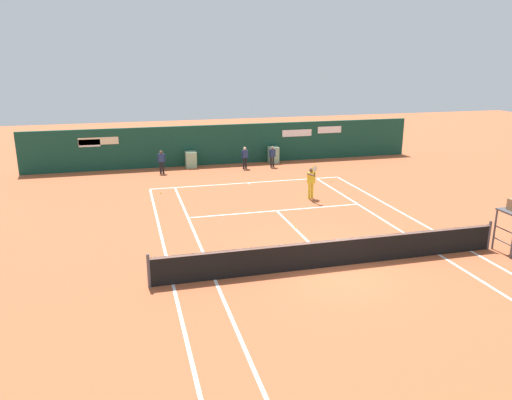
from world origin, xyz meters
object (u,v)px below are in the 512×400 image
player_on_baseline (311,180)px  tennis_ball_near_service_line (161,193)px  ball_kid_right_post (245,156)px  ball_kid_left_post (272,155)px  tennis_ball_mid_court (295,228)px  tennis_ball_by_sideline (331,181)px  ball_kid_centre_post (161,160)px

player_on_baseline → tennis_ball_near_service_line: 7.64m
player_on_baseline → tennis_ball_near_service_line: (-7.02, 2.88, -0.88)m
player_on_baseline → tennis_ball_near_service_line: player_on_baseline is taller
player_on_baseline → ball_kid_right_post: player_on_baseline is taller
player_on_baseline → ball_kid_left_post: size_ratio=1.35×
tennis_ball_mid_court → tennis_ball_near_service_line: same height
ball_kid_left_post → tennis_ball_by_sideline: bearing=109.8°
tennis_ball_by_sideline → tennis_ball_mid_court: size_ratio=1.00×
ball_kid_right_post → tennis_ball_mid_court: (-0.66, -11.29, -0.75)m
player_on_baseline → tennis_ball_mid_court: player_on_baseline is taller
tennis_ball_mid_court → tennis_ball_near_service_line: (-4.83, 6.82, 0.00)m
ball_kid_centre_post → tennis_ball_by_sideline: ball_kid_centre_post is taller
ball_kid_right_post → tennis_ball_mid_court: ball_kid_right_post is taller
ball_kid_centre_post → tennis_ball_near_service_line: (-0.44, -4.47, -0.76)m
tennis_ball_mid_court → ball_kid_right_post: bearing=86.6°
tennis_ball_near_service_line → player_on_baseline: bearing=-22.3°
player_on_baseline → ball_kid_right_post: bearing=-95.2°
ball_kid_right_post → tennis_ball_by_sideline: bearing=121.5°
ball_kid_right_post → ball_kid_left_post: 1.76m
tennis_ball_by_sideline → tennis_ball_mid_court: same height
player_on_baseline → ball_kid_centre_post: player_on_baseline is taller
ball_kid_right_post → tennis_ball_near_service_line: 7.12m
ball_kid_right_post → ball_kid_left_post: size_ratio=1.03×
player_on_baseline → tennis_ball_near_service_line: bearing=-39.3°
ball_kid_left_post → tennis_ball_by_sideline: size_ratio=19.35×
ball_kid_left_post → tennis_ball_near_service_line: 8.55m
ball_kid_centre_post → ball_kid_right_post: 5.05m
ball_kid_left_post → tennis_ball_mid_court: (-2.43, -11.29, -0.72)m
ball_kid_centre_post → ball_kid_left_post: (6.81, 0.00, -0.04)m
player_on_baseline → tennis_ball_near_service_line: size_ratio=26.20×
ball_kid_left_post → tennis_ball_near_service_line: bearing=25.6°
ball_kid_right_post → tennis_ball_by_sideline: (3.88, -4.37, -0.75)m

